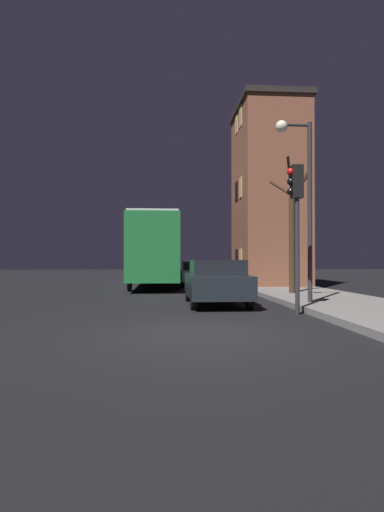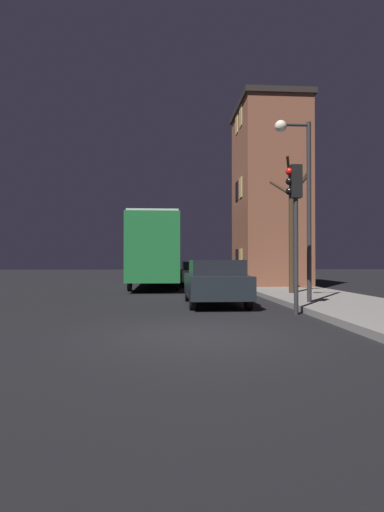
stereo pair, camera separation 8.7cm
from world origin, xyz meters
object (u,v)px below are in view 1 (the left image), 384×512
Objects in this scene: bus at (155,247)px; car_near_lane at (216,281)px; streetlamp at (301,182)px; bare_tree at (292,227)px; traffic_light at (296,207)px; car_mid_lane at (197,273)px.

car_near_lane is (2.24, -9.92, -1.47)m from bus.
streetlamp is 11.97m from bus.
car_near_lane is at bearing -142.36° from bare_tree.
streetlamp reaches higher than bus.
streetlamp is at bearing 66.62° from traffic_light.
bare_tree is 9.24m from bus.
car_near_lane is at bearing 126.71° from traffic_light.
streetlamp reaches higher than bare_tree.
bare_tree reaches higher than car_near_lane.
bare_tree is at bearing 37.64° from car_near_lane.
bus reaches higher than car_near_lane.
bus is at bearing 127.96° from bare_tree.
traffic_light is 1.02× the size of car_near_lane.
traffic_light is 1.06× the size of car_mid_lane.
car_mid_lane is (0.15, 9.76, -0.03)m from car_near_lane.
traffic_light is 12.57m from car_mid_lane.
car_near_lane is at bearing -77.28° from bus.
bus is 2.82m from car_mid_lane.
car_near_lane is (-3.43, -2.65, -2.04)m from bare_tree.
car_near_lane is 9.76m from car_mid_lane.
car_near_lane is at bearing -90.88° from car_mid_lane.
traffic_light is at bearing -82.04° from car_mid_lane.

